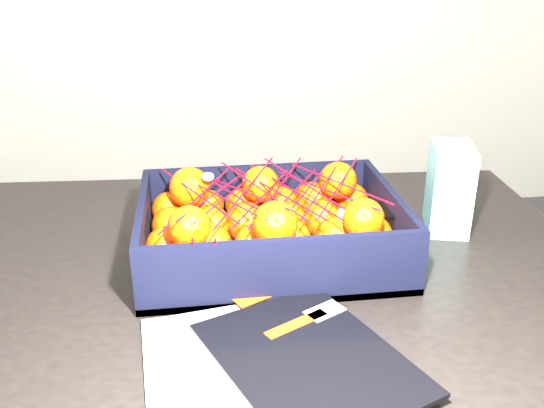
{
  "coord_description": "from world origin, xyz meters",
  "views": [
    {
      "loc": [
        -0.41,
        -1.01,
        1.25
      ],
      "look_at": [
        -0.29,
        -0.12,
        0.86
      ],
      "focal_mm": 39.64,
      "sensor_mm": 36.0,
      "label": 1
    }
  ],
  "objects": [
    {
      "name": "produce_crate",
      "position": [
        -0.29,
        -0.09,
        0.78
      ],
      "size": [
        0.44,
        0.33,
        0.11
      ],
      "color": "brown",
      "rests_on": "table"
    },
    {
      "name": "retail_carton",
      "position": [
        0.06,
        -0.02,
        0.83
      ],
      "size": [
        0.1,
        0.12,
        0.16
      ],
      "primitive_type": "cube",
      "rotation": [
        0.0,
        0.0,
        -0.26
      ],
      "color": "white",
      "rests_on": "table"
    },
    {
      "name": "table",
      "position": [
        -0.33,
        -0.1,
        0.65
      ],
      "size": [
        1.25,
        0.88,
        0.75
      ],
      "color": "black",
      "rests_on": "ground"
    },
    {
      "name": "clementine_heap",
      "position": [
        -0.29,
        -0.09,
        0.81
      ],
      "size": [
        0.42,
        0.31,
        0.13
      ],
      "color": "#F34405",
      "rests_on": "produce_crate"
    },
    {
      "name": "mesh_net",
      "position": [
        -0.29,
        -0.09,
        0.87
      ],
      "size": [
        0.36,
        0.29,
        0.1
      ],
      "color": "#B7061B",
      "rests_on": "clementine_heap"
    },
    {
      "name": "magazine_stack",
      "position": [
        -0.34,
        -0.4,
        0.76
      ],
      "size": [
        0.37,
        0.37,
        0.02
      ],
      "color": "beige",
      "rests_on": "table"
    }
  ]
}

